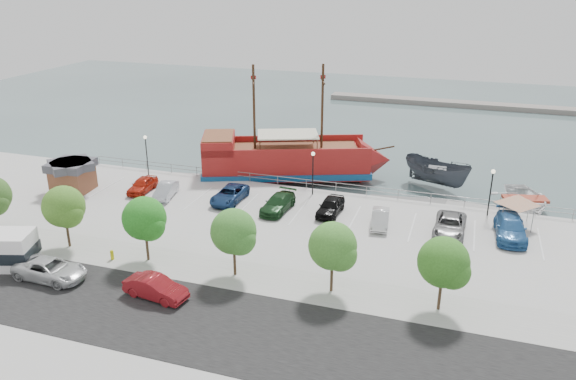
% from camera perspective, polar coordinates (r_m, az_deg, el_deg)
% --- Properties ---
extents(ground, '(160.00, 160.00, 0.00)m').
position_cam_1_polar(ground, '(48.77, 0.38, -4.23)').
color(ground, '#3E5152').
extents(street, '(100.00, 8.00, 0.04)m').
position_cam_1_polar(street, '(35.39, -7.80, -13.37)').
color(street, black).
rests_on(street, land_slab).
extents(sidewalk, '(100.00, 4.00, 0.05)m').
position_cam_1_polar(sidewalk, '(39.99, -4.06, -8.78)').
color(sidewalk, '#9B9B98').
rests_on(sidewalk, land_slab).
extents(seawall_railing, '(50.00, 0.06, 1.00)m').
position_cam_1_polar(seawall_railing, '(55.06, 2.87, 0.54)').
color(seawall_railing, gray).
rests_on(seawall_railing, land_slab).
extents(far_shore, '(40.00, 3.00, 0.80)m').
position_cam_1_polar(far_shore, '(99.14, 15.99, 8.49)').
color(far_shore, gray).
rests_on(far_shore, ground).
extents(pirate_ship, '(20.76, 12.36, 12.92)m').
position_cam_1_polar(pirate_ship, '(60.08, 1.18, 3.01)').
color(pirate_ship, maroon).
rests_on(pirate_ship, ground).
extents(patrol_boat, '(8.07, 6.22, 2.96)m').
position_cam_1_polar(patrol_boat, '(59.85, 14.87, 1.51)').
color(patrol_boat, '#3B3F48').
rests_on(patrol_boat, ground).
extents(speedboat, '(6.72, 8.21, 1.49)m').
position_cam_1_polar(speedboat, '(57.37, 22.91, -1.16)').
color(speedboat, white).
rests_on(speedboat, ground).
extents(dock_west, '(6.53, 2.81, 0.36)m').
position_cam_1_polar(dock_west, '(61.61, -9.38, 1.23)').
color(dock_west, gray).
rests_on(dock_west, ground).
extents(dock_mid, '(7.80, 3.30, 0.43)m').
position_cam_1_polar(dock_mid, '(55.36, 12.21, -1.28)').
color(dock_mid, slate).
rests_on(dock_mid, ground).
extents(dock_east, '(7.92, 3.17, 0.44)m').
position_cam_1_polar(dock_east, '(55.25, 19.64, -2.13)').
color(dock_east, gray).
rests_on(dock_east, ground).
extents(shed, '(3.99, 3.99, 3.04)m').
position_cam_1_polar(shed, '(58.23, -21.07, 1.41)').
color(shed, brown).
rests_on(shed, land_slab).
extents(canopy_tent, '(4.07, 4.07, 3.18)m').
position_cam_1_polar(canopy_tent, '(50.26, 22.37, -0.45)').
color(canopy_tent, slate).
rests_on(canopy_tent, land_slab).
extents(street_van, '(5.28, 2.54, 1.45)m').
position_cam_1_polar(street_van, '(42.69, -23.02, -7.44)').
color(street_van, silver).
rests_on(street_van, street).
extents(street_sedan, '(4.58, 2.13, 1.45)m').
position_cam_1_polar(street_sedan, '(38.25, -13.30, -9.64)').
color(street_sedan, maroon).
rests_on(street_sedan, street).
extents(fire_hydrant, '(0.28, 0.28, 0.80)m').
position_cam_1_polar(fire_hydrant, '(43.90, -17.44, -6.27)').
color(fire_hydrant, '#C7C00B').
rests_on(fire_hydrant, sidewalk).
extents(lamp_post_left, '(0.36, 0.36, 4.28)m').
position_cam_1_polar(lamp_post_left, '(60.19, -14.22, 4.15)').
color(lamp_post_left, black).
rests_on(lamp_post_left, land_slab).
extents(lamp_post_mid, '(0.36, 0.36, 4.28)m').
position_cam_1_polar(lamp_post_mid, '(53.06, 2.55, 2.50)').
color(lamp_post_mid, black).
rests_on(lamp_post_mid, land_slab).
extents(lamp_post_right, '(0.36, 0.36, 4.28)m').
position_cam_1_polar(lamp_post_right, '(51.40, 19.97, 0.56)').
color(lamp_post_right, black).
rests_on(lamp_post_right, land_slab).
extents(tree_b, '(3.30, 3.20, 5.00)m').
position_cam_1_polar(tree_b, '(45.75, -21.73, -1.74)').
color(tree_b, '#473321').
rests_on(tree_b, sidewalk).
extents(tree_c, '(3.30, 3.20, 5.00)m').
position_cam_1_polar(tree_c, '(41.79, -14.26, -2.99)').
color(tree_c, '#473321').
rests_on(tree_c, sidewalk).
extents(tree_d, '(3.30, 3.20, 5.00)m').
position_cam_1_polar(tree_d, '(38.69, -5.40, -4.41)').
color(tree_d, '#473321').
rests_on(tree_d, sidewalk).
extents(tree_e, '(3.30, 3.20, 5.00)m').
position_cam_1_polar(tree_e, '(36.69, 4.74, -5.90)').
color(tree_e, '#473321').
rests_on(tree_e, sidewalk).
extents(tree_f, '(3.30, 3.20, 5.00)m').
position_cam_1_polar(tree_f, '(35.96, 15.73, -7.29)').
color(tree_f, '#473321').
rests_on(tree_f, sidewalk).
extents(parked_car_a, '(1.92, 4.22, 1.40)m').
position_cam_1_polar(parked_car_a, '(56.28, -14.57, 0.51)').
color(parked_car_a, '#B2200E').
rests_on(parked_car_a, land_slab).
extents(parked_car_b, '(2.21, 4.28, 1.34)m').
position_cam_1_polar(parked_car_b, '(54.41, -12.31, -0.04)').
color(parked_car_b, '#B6B9C3').
rests_on(parked_car_b, land_slab).
extents(parked_car_c, '(2.39, 5.02, 1.38)m').
position_cam_1_polar(parked_car_c, '(52.40, -5.96, -0.47)').
color(parked_car_c, navy).
rests_on(parked_car_c, land_slab).
extents(parked_car_d, '(2.36, 5.03, 1.42)m').
position_cam_1_polar(parked_car_d, '(50.12, -1.02, -1.36)').
color(parked_car_d, '#163A1A').
rests_on(parked_car_d, land_slab).
extents(parked_car_e, '(1.95, 4.48, 1.50)m').
position_cam_1_polar(parked_car_e, '(49.56, 4.33, -1.64)').
color(parked_car_e, black).
rests_on(parked_car_e, land_slab).
extents(parked_car_f, '(1.86, 4.16, 1.33)m').
position_cam_1_polar(parked_car_f, '(47.85, 9.35, -2.87)').
color(parked_car_f, silver).
rests_on(parked_car_f, land_slab).
extents(parked_car_g, '(2.58, 5.37, 1.47)m').
position_cam_1_polar(parked_car_g, '(47.64, 16.11, -3.47)').
color(parked_car_g, gray).
rests_on(parked_car_g, land_slab).
extents(parked_car_h, '(2.63, 5.77, 1.64)m').
position_cam_1_polar(parked_car_h, '(48.60, 21.66, -3.58)').
color(parked_car_h, '#275B96').
rests_on(parked_car_h, land_slab).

